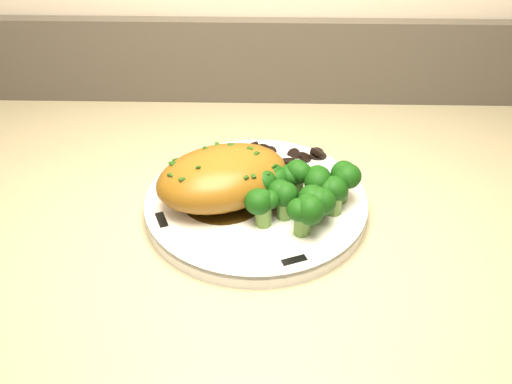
{
  "coord_description": "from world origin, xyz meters",
  "views": [
    {
      "loc": [
        0.43,
        1.16,
        1.37
      ],
      "look_at": [
        0.42,
        1.73,
        0.95
      ],
      "focal_mm": 45.0,
      "sensor_mm": 36.0,
      "label": 1
    }
  ],
  "objects": [
    {
      "name": "gravy_pool",
      "position": [
        0.38,
        1.73,
        0.94
      ],
      "size": [
        0.09,
        0.09,
        0.0
      ],
      "primitive_type": "cylinder",
      "color": "#312008",
      "rests_on": "plate"
    },
    {
      "name": "broccoli_florets",
      "position": [
        0.46,
        1.71,
        0.97
      ],
      "size": [
        0.12,
        0.09,
        0.04
      ],
      "rotation": [
        0.0,
        0.0,
        0.16
      ],
      "color": "olive",
      "rests_on": "plate"
    },
    {
      "name": "rim_accent_1",
      "position": [
        0.38,
        1.83,
        0.94
      ],
      "size": [
        0.03,
        0.02,
        0.0
      ],
      "primitive_type": "cube",
      "rotation": [
        0.0,
        0.0,
        3.52
      ],
      "color": "black",
      "rests_on": "plate"
    },
    {
      "name": "chicken_breast",
      "position": [
        0.39,
        1.73,
        0.97
      ],
      "size": [
        0.18,
        0.15,
        0.06
      ],
      "rotation": [
        0.0,
        0.0,
        0.44
      ],
      "color": "#925F19",
      "rests_on": "plate"
    },
    {
      "name": "plate",
      "position": [
        0.42,
        1.73,
        0.93
      ],
      "size": [
        0.3,
        0.3,
        0.02
      ],
      "primitive_type": "cylinder",
      "rotation": [
        0.0,
        0.0,
        0.23
      ],
      "color": "white",
      "rests_on": "counter"
    },
    {
      "name": "rim_accent_3",
      "position": [
        0.46,
        1.63,
        0.94
      ],
      "size": [
        0.03,
        0.02,
        0.0
      ],
      "primitive_type": "cube",
      "rotation": [
        0.0,
        0.0,
        6.66
      ],
      "color": "black",
      "rests_on": "plate"
    },
    {
      "name": "rim_accent_0",
      "position": [
        0.52,
        1.77,
        0.94
      ],
      "size": [
        0.02,
        0.03,
        0.0
      ],
      "primitive_type": "cube",
      "rotation": [
        0.0,
        0.0,
        1.95
      ],
      "color": "black",
      "rests_on": "plate"
    },
    {
      "name": "mushroom_pile",
      "position": [
        0.45,
        1.79,
        0.95
      ],
      "size": [
        0.08,
        0.06,
        0.02
      ],
      "color": "black",
      "rests_on": "plate"
    },
    {
      "name": "rim_accent_2",
      "position": [
        0.32,
        1.69,
        0.94
      ],
      "size": [
        0.02,
        0.03,
        0.0
      ],
      "primitive_type": "cube",
      "rotation": [
        0.0,
        0.0,
        5.09
      ],
      "color": "black",
      "rests_on": "plate"
    }
  ]
}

